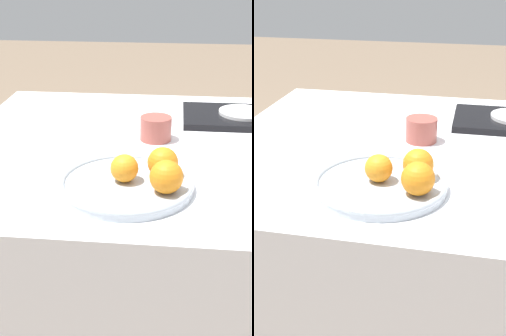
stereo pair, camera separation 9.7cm
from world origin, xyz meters
The scene contains 6 objects.
table centered at (0.00, 0.00, 0.36)m, with size 1.12×0.99×0.72m.
fruit_platter centered at (-0.06, -0.28, 0.73)m, with size 0.30×0.30×0.02m.
orange_0 centered at (-0.07, -0.27, 0.77)m, with size 0.06×0.06×0.06m.
orange_1 centered at (0.02, -0.24, 0.77)m, with size 0.07×0.07×0.07m.
orange_2 centered at (0.03, -0.32, 0.77)m, with size 0.07×0.07×0.07m.
cup_0 centered at (-0.01, 0.03, 0.76)m, with size 0.09×0.09×0.07m.
Camera 2 is at (0.13, -1.18, 1.19)m, focal length 50.00 mm.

